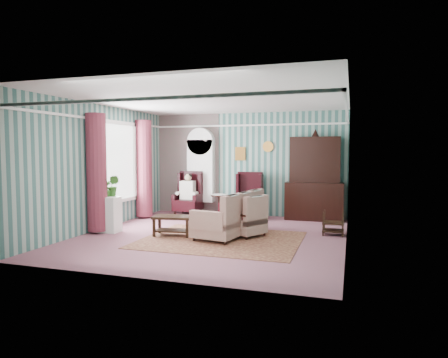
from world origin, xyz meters
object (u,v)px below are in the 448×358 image
(round_side_table, at_px, (219,205))
(plant_stand, at_px, (107,214))
(bookcase, at_px, (201,175))
(wingback_left, at_px, (188,193))
(seated_woman, at_px, (188,195))
(dresser_hutch, at_px, (315,176))
(coffee_table, at_px, (173,226))
(sofa, at_px, (229,212))
(floral_armchair, at_px, (246,215))
(wingback_right, at_px, (247,195))
(nest_table, at_px, (333,223))

(round_side_table, xyz_separation_m, plant_stand, (-1.70, -2.90, 0.10))
(plant_stand, bearing_deg, bookcase, 71.51)
(wingback_left, bearing_deg, seated_woman, 0.00)
(dresser_hutch, bearing_deg, bookcase, 177.89)
(round_side_table, height_order, coffee_table, round_side_table)
(bookcase, height_order, sofa, bookcase)
(round_side_table, height_order, plant_stand, plant_stand)
(dresser_hutch, distance_m, sofa, 3.05)
(plant_stand, relative_size, sofa, 0.42)
(round_side_table, bearing_deg, floral_armchair, -59.74)
(wingback_right, bearing_deg, wingback_left, 180.00)
(plant_stand, bearing_deg, wingback_left, 73.78)
(dresser_hutch, relative_size, nest_table, 4.37)
(dresser_hutch, distance_m, round_side_table, 2.75)
(wingback_left, distance_m, coffee_table, 2.83)
(bookcase, height_order, dresser_hutch, dresser_hutch)
(bookcase, bearing_deg, plant_stand, -108.49)
(dresser_hutch, relative_size, wingback_left, 1.89)
(sofa, height_order, coffee_table, sofa)
(dresser_hutch, distance_m, wingback_right, 1.86)
(seated_woman, bearing_deg, sofa, -49.61)
(round_side_table, distance_m, nest_table, 3.60)
(floral_armchair, bearing_deg, wingback_left, 74.50)
(nest_table, relative_size, sofa, 0.28)
(wingback_left, distance_m, round_side_table, 0.97)
(seated_woman, bearing_deg, nest_table, -20.85)
(wingback_right, bearing_deg, seated_woman, 180.00)
(wingback_left, xyz_separation_m, sofa, (1.91, -2.25, -0.11))
(floral_armchair, bearing_deg, wingback_right, 42.61)
(nest_table, xyz_separation_m, plant_stand, (-4.87, -1.20, 0.13))
(dresser_hutch, relative_size, seated_woman, 2.00)
(nest_table, distance_m, sofa, 2.28)
(dresser_hutch, bearing_deg, nest_table, -72.61)
(nest_table, bearing_deg, wingback_left, 159.15)
(wingback_right, distance_m, nest_table, 2.81)
(dresser_hutch, height_order, plant_stand, dresser_hutch)
(dresser_hutch, bearing_deg, seated_woman, -175.59)
(bookcase, bearing_deg, sofa, -57.78)
(wingback_right, distance_m, floral_armchair, 2.32)
(seated_woman, xyz_separation_m, nest_table, (4.07, -1.55, -0.32))
(sofa, height_order, floral_armchair, sofa)
(bookcase, relative_size, wingback_left, 1.79)
(dresser_hutch, xyz_separation_m, floral_armchair, (-1.20, -2.52, -0.72))
(wingback_right, xyz_separation_m, round_side_table, (-0.85, 0.15, -0.33))
(bookcase, xyz_separation_m, plant_stand, (-1.05, -3.14, -0.72))
(seated_woman, distance_m, coffee_table, 2.82)
(wingback_left, relative_size, round_side_table, 2.08)
(bookcase, relative_size, dresser_hutch, 0.95)
(round_side_table, bearing_deg, wingback_left, -170.54)
(plant_stand, bearing_deg, dresser_hutch, 35.08)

